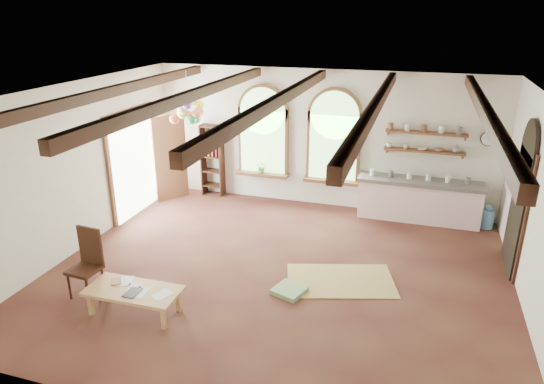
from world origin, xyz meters
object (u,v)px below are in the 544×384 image
at_px(coffee_table, 134,292).
at_px(kitchen_counter, 419,200).
at_px(balloon_cluster, 188,111).
at_px(side_chair, 87,277).

bearing_deg(coffee_table, kitchen_counter, 50.78).
relative_size(kitchen_counter, balloon_cluster, 2.35).
bearing_deg(kitchen_counter, side_chair, -136.83).
bearing_deg(balloon_cluster, side_chair, -90.43).
height_order(coffee_table, balloon_cluster, balloon_cluster).
bearing_deg(kitchen_counter, balloon_cluster, -169.94).
bearing_deg(balloon_cluster, kitchen_counter, 10.06).
bearing_deg(coffee_table, side_chair, 167.89).
distance_m(kitchen_counter, side_chair, 6.99).
xyz_separation_m(kitchen_counter, coffee_table, (-4.08, -5.00, -0.11)).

